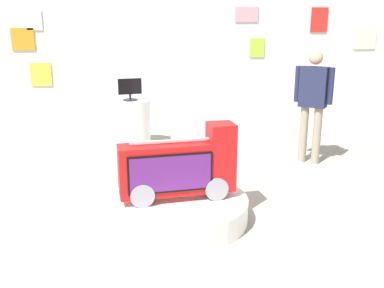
{
  "coord_description": "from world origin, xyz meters",
  "views": [
    {
      "loc": [
        -0.06,
        -4.34,
        2.0
      ],
      "look_at": [
        0.56,
        0.43,
        0.65
      ],
      "focal_mm": 39.87,
      "sensor_mm": 36.0,
      "label": 1
    }
  ],
  "objects_px": {
    "main_display_pedestal": "(178,209)",
    "tv_on_center_rear": "(130,89)",
    "novelty_firetruck_tv": "(179,169)",
    "display_pedestal_center_rear": "(131,123)",
    "shopper_browsing_near_truck": "(313,98)"
  },
  "relations": [
    {
      "from": "display_pedestal_center_rear",
      "to": "shopper_browsing_near_truck",
      "type": "distance_m",
      "value": 2.99
    },
    {
      "from": "shopper_browsing_near_truck",
      "to": "main_display_pedestal",
      "type": "bearing_deg",
      "value": -141.22
    },
    {
      "from": "main_display_pedestal",
      "to": "novelty_firetruck_tv",
      "type": "distance_m",
      "value": 0.44
    },
    {
      "from": "display_pedestal_center_rear",
      "to": "shopper_browsing_near_truck",
      "type": "bearing_deg",
      "value": -25.56
    },
    {
      "from": "display_pedestal_center_rear",
      "to": "tv_on_center_rear",
      "type": "xyz_separation_m",
      "value": [
        -0.0,
        -0.0,
        0.58
      ]
    },
    {
      "from": "tv_on_center_rear",
      "to": "display_pedestal_center_rear",
      "type": "bearing_deg",
      "value": 79.25
    },
    {
      "from": "main_display_pedestal",
      "to": "display_pedestal_center_rear",
      "type": "xyz_separation_m",
      "value": [
        -0.5,
        2.99,
        0.27
      ]
    },
    {
      "from": "main_display_pedestal",
      "to": "tv_on_center_rear",
      "type": "distance_m",
      "value": 3.14
    },
    {
      "from": "main_display_pedestal",
      "to": "shopper_browsing_near_truck",
      "type": "height_order",
      "value": "shopper_browsing_near_truck"
    },
    {
      "from": "novelty_firetruck_tv",
      "to": "display_pedestal_center_rear",
      "type": "height_order",
      "value": "novelty_firetruck_tv"
    },
    {
      "from": "shopper_browsing_near_truck",
      "to": "display_pedestal_center_rear",
      "type": "bearing_deg",
      "value": 154.44
    },
    {
      "from": "novelty_firetruck_tv",
      "to": "tv_on_center_rear",
      "type": "height_order",
      "value": "tv_on_center_rear"
    },
    {
      "from": "tv_on_center_rear",
      "to": "shopper_browsing_near_truck",
      "type": "relative_size",
      "value": 0.23
    },
    {
      "from": "main_display_pedestal",
      "to": "tv_on_center_rear",
      "type": "bearing_deg",
      "value": 99.53
    },
    {
      "from": "novelty_firetruck_tv",
      "to": "tv_on_center_rear",
      "type": "relative_size",
      "value": 3.14
    }
  ]
}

